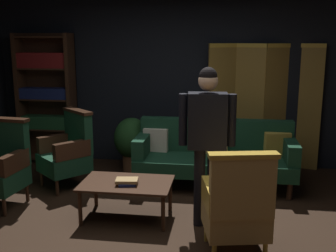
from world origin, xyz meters
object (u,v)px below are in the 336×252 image
armchair_wing_right (0,166)px  folding_screen (263,105)px  bookshelf (47,95)px  standing_figure (207,133)px  coffee_table (127,186)px  potted_plant (132,141)px  armchair_gilt_accent (237,206)px  book_tan_leather (127,180)px  velvet_couch (215,153)px  book_navy_cloth (127,183)px  armchair_wing_left (68,151)px

armchair_wing_right → folding_screen: bearing=30.8°
bookshelf → standing_figure: (2.65, -2.00, -0.06)m
coffee_table → potted_plant: bearing=101.0°
bookshelf → armchair_gilt_accent: bookshelf is taller
coffee_table → armchair_wing_right: (-1.59, 0.16, 0.12)m
coffee_table → book_tan_leather: 0.11m
velvet_couch → armchair_wing_right: size_ratio=2.04×
standing_figure → book_tan_leather: size_ratio=7.09×
bookshelf → book_tan_leather: 2.76m
folding_screen → standing_figure: size_ratio=1.12×
armchair_wing_right → book_navy_cloth: bearing=-8.1°
folding_screen → armchair_wing_right: (-3.21, -1.92, -0.50)m
standing_figure → book_tan_leather: (-0.86, -0.01, -0.56)m
armchair_gilt_accent → book_navy_cloth: (-1.17, 0.60, -0.06)m
book_tan_leather → folding_screen: bearing=53.2°
folding_screen → book_tan_leather: folding_screen is taller
book_navy_cloth → armchair_wing_left: bearing=137.7°
folding_screen → armchair_gilt_accent: size_ratio=1.83×
bookshelf → standing_figure: 3.32m
armchair_gilt_accent → book_tan_leather: bearing=153.0°
armchair_wing_right → book_navy_cloth: armchair_wing_right is taller
coffee_table → armchair_gilt_accent: 1.37m
book_navy_cloth → book_tan_leather: bearing=0.0°
potted_plant → book_tan_leather: potted_plant is taller
coffee_table → folding_screen: bearing=52.0°
armchair_gilt_accent → book_navy_cloth: size_ratio=5.44×
velvet_couch → standing_figure: 1.39m
velvet_couch → armchair_wing_right: bearing=-157.5°
armchair_wing_right → book_tan_leather: size_ratio=4.33×
armchair_wing_left → velvet_couch: bearing=9.6°
folding_screen → standing_figure: 2.26m
bookshelf → velvet_couch: (2.70, -0.74, -0.63)m
armchair_gilt_accent → armchair_wing_left: bearing=145.1°
armchair_wing_right → book_tan_leather: bearing=-8.1°
armchair_gilt_accent → standing_figure: standing_figure is taller
armchair_wing_right → standing_figure: 2.53m
book_navy_cloth → bookshelf: bearing=131.5°
coffee_table → book_tan_leather: book_tan_leather is taller
armchair_wing_left → book_navy_cloth: size_ratio=5.44×
folding_screen → book_navy_cloth: (-1.60, -2.14, -0.55)m
potted_plant → coffee_table: bearing=-79.0°
armchair_wing_right → standing_figure: size_ratio=0.61×
armchair_wing_left → book_tan_leather: armchair_wing_left is taller
folding_screen → book_tan_leather: bearing=-126.8°
armchair_wing_left → book_tan_leather: (1.04, -0.94, -0.03)m
folding_screen → coffee_table: size_ratio=1.90×
book_navy_cloth → folding_screen: bearing=53.2°
bookshelf → coffee_table: (1.77, -1.95, -0.71)m
velvet_couch → potted_plant: bearing=162.5°
potted_plant → book_navy_cloth: (0.33, -1.67, -0.04)m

